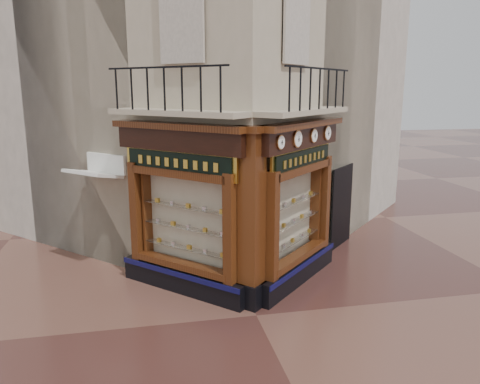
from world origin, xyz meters
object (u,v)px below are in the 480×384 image
object	(u,v)px
awning	(99,270)
signboard_left	(178,163)
clock_b	(297,139)
signboard_right	(303,159)
corner_pilaster	(252,221)
clock_c	(314,136)
clock_d	(327,133)
clock_a	(281,142)

from	to	relation	value
awning	signboard_left	distance (m)	4.11
clock_b	signboard_right	size ratio (longest dim) A/B	0.19
corner_pilaster	clock_c	bearing A→B (deg)	-11.59
clock_b	signboard_left	size ratio (longest dim) A/B	0.17
signboard_right	clock_d	bearing A→B (deg)	-5.53
clock_a	clock_d	xyz separation A→B (m)	(1.74, 1.74, -0.00)
clock_b	awning	size ratio (longest dim) A/B	0.28
signboard_left	clock_b	bearing A→B (deg)	-144.74
awning	signboard_right	bearing A→B (deg)	-154.71
signboard_left	clock_c	bearing A→B (deg)	-132.24
clock_d	clock_c	bearing A→B (deg)	-180.00
corner_pilaster	clock_b	xyz separation A→B (m)	(1.17, 0.56, 1.67)
corner_pilaster	clock_d	distance (m)	3.37
clock_d	signboard_left	bearing A→B (deg)	145.84
signboard_right	signboard_left	bearing A→B (deg)	135.00
clock_a	signboard_right	xyz separation A→B (m)	(0.85, 1.01, -0.52)
clock_d	signboard_left	size ratio (longest dim) A/B	0.16
corner_pilaster	signboard_left	distance (m)	2.12
clock_d	awning	distance (m)	6.95
signboard_right	corner_pilaster	bearing A→B (deg)	169.75
awning	clock_d	bearing A→B (deg)	-145.16
clock_a	clock_c	xyz separation A→B (m)	(1.16, 1.16, 0.00)
clock_a	signboard_left	distance (m)	2.36
clock_b	signboard_left	distance (m)	2.72
clock_c	signboard_left	bearing A→B (deg)	137.76
clock_a	awning	world-z (taller)	clock_a
clock_a	clock_b	distance (m)	0.79
clock_a	clock_d	bearing A→B (deg)	0.00
clock_a	clock_d	distance (m)	2.45
clock_b	clock_d	size ratio (longest dim) A/B	1.06
clock_c	awning	distance (m)	6.60
clock_b	clock_c	xyz separation A→B (m)	(0.61, 0.61, 0.00)
clock_d	clock_a	bearing A→B (deg)	-180.00
clock_a	signboard_right	world-z (taller)	clock_a
awning	clock_c	bearing A→B (deg)	-152.09
clock_c	signboard_right	size ratio (longest dim) A/B	0.16
awning	corner_pilaster	bearing A→B (deg)	-173.58
corner_pilaster	clock_d	xyz separation A→B (m)	(2.35, 1.74, 1.67)
corner_pilaster	clock_d	world-z (taller)	corner_pilaster
corner_pilaster	signboard_right	distance (m)	2.12
signboard_right	clock_b	bearing A→B (deg)	-168.16
signboard_left	clock_a	bearing A→B (deg)	-160.91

